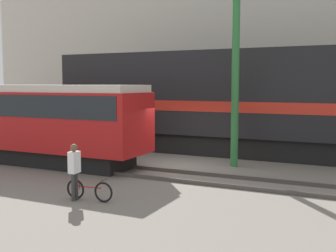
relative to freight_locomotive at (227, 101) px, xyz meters
The scene contains 9 objects.
ground_plane 5.05m from the freight_locomotive, 103.50° to the right, with size 120.00×120.00×0.00m, color slate.
track_near 6.58m from the freight_locomotive, 99.56° to the right, with size 60.00×1.50×0.14m.
track_far 2.77m from the freight_locomotive, behind, with size 60.00×1.51×0.14m.
building_backdrop 9.61m from the freight_locomotive, 96.41° to the left, with size 40.73×6.00×12.05m.
freight_locomotive is the anchor object (origin of this frame).
streetcar 9.72m from the freight_locomotive, 141.98° to the right, with size 12.14×2.54×3.43m.
bicycle 10.27m from the freight_locomotive, 96.08° to the right, with size 1.58×0.44×0.67m.
person 10.35m from the freight_locomotive, 98.19° to the right, with size 0.24×0.37×1.71m.
utility_pole_left 3.39m from the freight_locomotive, 66.54° to the right, with size 0.31×0.31×7.18m.
Camera 1 is at (7.37, -15.79, 3.46)m, focal length 45.00 mm.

